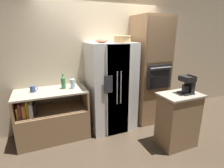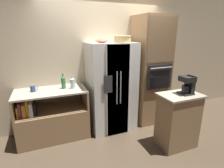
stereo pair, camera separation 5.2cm
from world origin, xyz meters
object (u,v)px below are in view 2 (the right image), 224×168
object	(u,v)px
fruit_bowl	(102,41)
bottle_short	(73,83)
bottle_tall	(63,82)
wicker_basket	(123,39)
refrigerator	(111,87)
wall_oven	(150,71)
coffee_maker	(188,84)
mug	(33,89)

from	to	relation	value
fruit_bowl	bottle_short	bearing A→B (deg)	173.27
fruit_bowl	bottle_tall	xyz separation A→B (m)	(-0.71, 0.12, -0.73)
wicker_basket	bottle_tall	size ratio (longest dim) A/B	1.19
refrigerator	bottle_tall	bearing A→B (deg)	175.48
wall_oven	bottle_short	size ratio (longest dim) A/B	9.48
wall_oven	bottle_short	distance (m)	1.67
bottle_tall	bottle_short	distance (m)	0.17
refrigerator	bottle_short	xyz separation A→B (m)	(-0.76, 0.02, 0.17)
fruit_bowl	coffee_maker	world-z (taller)	fruit_bowl
fruit_bowl	bottle_tall	distance (m)	1.03
bottle_tall	bottle_short	bearing A→B (deg)	-19.98
wicker_basket	fruit_bowl	distance (m)	0.40
bottle_tall	bottle_short	size ratio (longest dim) A/B	1.16
refrigerator	wall_oven	bearing A→B (deg)	1.01
wicker_basket	fruit_bowl	size ratio (longest dim) A/B	1.40
fruit_bowl	bottle_short	xyz separation A→B (m)	(-0.56, 0.07, -0.74)
bottle_short	refrigerator	bearing A→B (deg)	-1.15
wall_oven	mug	bearing A→B (deg)	178.30
wicker_basket	wall_oven	bearing A→B (deg)	7.22
refrigerator	wicker_basket	world-z (taller)	wicker_basket
mug	refrigerator	bearing A→B (deg)	-3.42
mug	coffee_maker	distance (m)	2.62
wicker_basket	bottle_short	size ratio (longest dim) A/B	1.39
wicker_basket	bottle_tall	xyz separation A→B (m)	(-1.12, 0.15, -0.76)
wicker_basket	coffee_maker	distance (m)	1.41
refrigerator	bottle_short	bearing A→B (deg)	178.85
coffee_maker	wicker_basket	bearing A→B (deg)	126.52
wall_oven	coffee_maker	world-z (taller)	wall_oven
refrigerator	wicker_basket	bearing A→B (deg)	-20.25
wall_oven	bottle_tall	size ratio (longest dim) A/B	8.16
refrigerator	mug	size ratio (longest dim) A/B	13.62
refrigerator	mug	xyz separation A→B (m)	(-1.44, 0.09, 0.11)
fruit_bowl	mug	distance (m)	1.48
wicker_basket	bottle_tall	bearing A→B (deg)	172.55
mug	coffee_maker	bearing A→B (deg)	-25.76
refrigerator	coffee_maker	bearing A→B (deg)	-48.72
wicker_basket	coffee_maker	size ratio (longest dim) A/B	1.11
refrigerator	fruit_bowl	xyz separation A→B (m)	(-0.20, -0.05, 0.91)
wicker_basket	bottle_tall	distance (m)	1.36
wall_oven	mug	distance (m)	2.35
wicker_basket	mug	distance (m)	1.84
bottle_tall	coffee_maker	xyz separation A→B (m)	(1.84, -1.13, 0.06)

